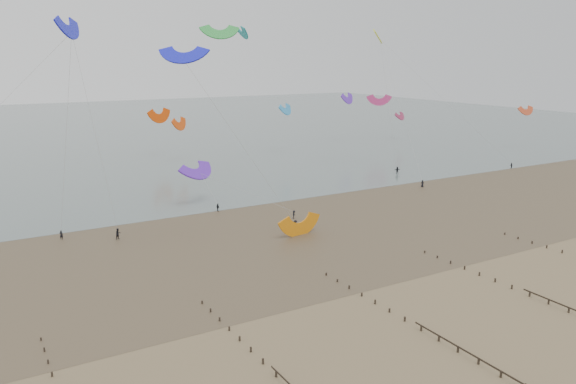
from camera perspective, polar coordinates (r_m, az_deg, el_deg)
The scene contains 7 objects.
ground at distance 66.34m, azimuth 6.90°, elevation -12.43°, with size 500.00×500.00×0.00m, color brown.
sea_and_shore at distance 92.51m, azimuth -8.12°, elevation -4.84°, with size 500.00×665.00×0.03m.
groynes at distance 56.94m, azimuth 22.54°, elevation -17.57°, with size 72.16×50.16×1.00m.
kitesurfer_lead at distance 98.76m, azimuth -22.04°, elevation -4.06°, with size 0.58×0.38×1.58m, color black.
kitesurfers at distance 113.58m, azimuth 2.55°, elevation -0.81°, with size 142.32×29.75×1.86m.
grounded_kite at distance 94.08m, azimuth 1.22°, elevation -4.40°, with size 7.24×3.79×5.51m, color orange, non-canonical shape.
kites_airborne at distance 143.21m, azimuth -18.66°, elevation 8.46°, with size 238.08×126.69×36.65m.
Camera 1 is at (-36.46, -47.30, 28.88)m, focal length 35.00 mm.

